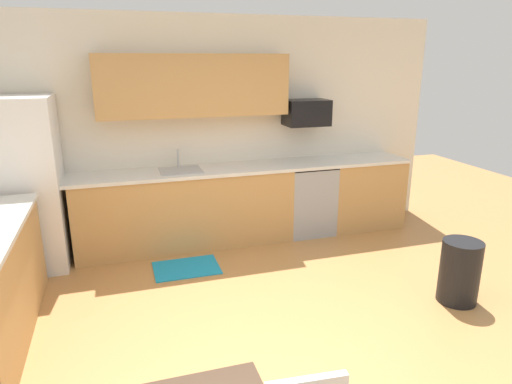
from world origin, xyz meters
TOP-DOWN VIEW (x-y plane):
  - ground_plane at (0.00, 0.00)m, footprint 12.00×12.00m
  - wall_back at (0.00, 2.65)m, footprint 5.80×0.10m
  - cabinet_run_back at (-0.48, 2.30)m, footprint 2.55×0.60m
  - cabinet_run_back_right at (1.90, 2.30)m, footprint 1.00×0.60m
  - countertop_back at (0.00, 2.30)m, footprint 4.80×0.64m
  - upper_cabinets_back at (-0.30, 2.43)m, footprint 2.20×0.34m
  - refrigerator at (-2.18, 2.22)m, footprint 0.76×0.70m
  - oven_range at (1.10, 2.30)m, footprint 0.60×0.60m
  - microwave at (1.10, 2.40)m, footprint 0.54×0.36m
  - sink_basin at (-0.52, 2.30)m, footprint 0.48×0.40m
  - sink_faucet at (-0.52, 2.48)m, footprint 0.02×0.02m
  - trash_bin at (1.73, 0.21)m, footprint 0.36×0.36m
  - floor_mat at (-0.59, 1.65)m, footprint 0.70×0.50m

SIDE VIEW (x-z plane):
  - ground_plane at x=0.00m, z-range 0.00..0.00m
  - floor_mat at x=-0.59m, z-range 0.00..0.01m
  - trash_bin at x=1.73m, z-range 0.00..0.60m
  - cabinet_run_back at x=-0.48m, z-range 0.00..0.90m
  - cabinet_run_back_right at x=1.90m, z-range 0.00..0.90m
  - oven_range at x=1.10m, z-range 0.00..0.91m
  - sink_basin at x=-0.52m, z-range 0.81..0.95m
  - refrigerator at x=-2.18m, z-range 0.00..1.84m
  - countertop_back at x=0.00m, z-range 0.90..0.94m
  - sink_faucet at x=-0.52m, z-range 0.92..1.16m
  - wall_back at x=0.00m, z-range 0.00..2.70m
  - microwave at x=1.10m, z-range 1.39..1.71m
  - upper_cabinets_back at x=-0.30m, z-range 1.55..2.25m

